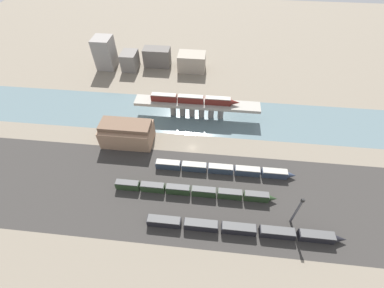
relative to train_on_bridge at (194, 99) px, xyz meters
name	(u,v)px	position (x,y,z in m)	size (l,w,h in m)	color
ground_plane	(192,148)	(1.55, -22.29, -10.10)	(400.00, 400.00, 0.00)	#756B5B
railbed_yard	(186,193)	(1.55, -46.29, -10.10)	(280.00, 42.00, 0.01)	#33302D
river_water	(197,116)	(1.55, 0.00, -10.10)	(320.00, 28.78, 0.01)	slate
bridge	(197,106)	(1.55, 0.00, -3.87)	(61.36, 7.46, 8.31)	gray
train_on_bridge	(194,99)	(0.00, 0.00, 0.00)	(43.06, 2.92, 3.68)	#5B1E19
train_yard_near	(243,229)	(22.96, -59.54, -8.43)	(67.80, 3.19, 3.40)	black
train_yard_mid	(194,191)	(4.53, -46.14, -8.25)	(62.04, 2.73, 3.76)	#23381E
train_yard_far	(224,169)	(15.89, -34.39, -8.40)	(57.42, 3.01, 3.48)	#2D384C
warehouse_building	(127,133)	(-28.05, -21.02, -4.99)	(22.62, 12.45, 10.76)	#937056
signal_tower	(296,211)	(40.10, -54.01, -2.62)	(1.00, 0.81, 14.87)	#4C4C51
city_block_far_left	(105,53)	(-58.84, 41.78, -0.79)	(10.81, 11.65, 18.63)	gray
city_block_left	(130,61)	(-43.72, 41.22, -4.84)	(9.13, 11.51, 10.51)	slate
city_block_center	(157,57)	(-27.72, 46.75, -4.50)	(16.29, 8.60, 11.19)	#605B56
city_block_right	(192,62)	(-5.56, 43.77, -4.92)	(16.52, 11.34, 10.36)	gray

